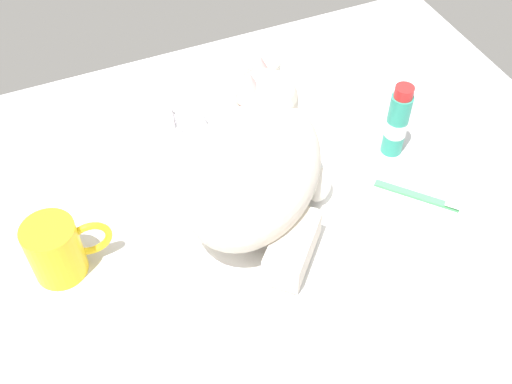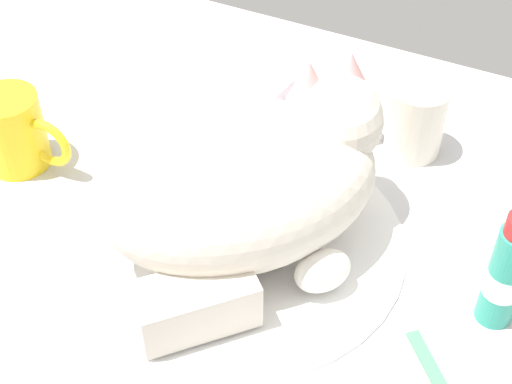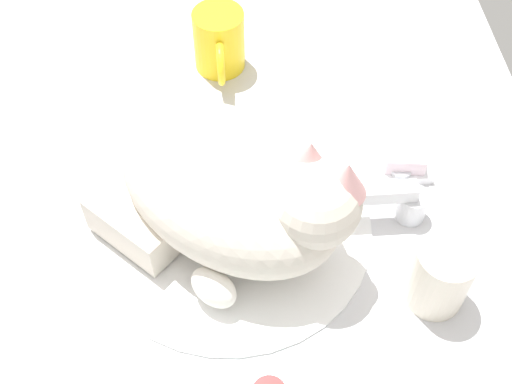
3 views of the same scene
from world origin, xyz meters
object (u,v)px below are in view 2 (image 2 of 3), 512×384
at_px(cat, 253,181).
at_px(soap_bar, 259,86).
at_px(faucet, 320,113).
at_px(coffee_mug, 16,131).
at_px(toothpaste_bottle, 506,274).
at_px(rinse_cup, 416,120).

xyz_separation_m(cat, soap_bar, (-0.10, 0.22, -0.06)).
height_order(faucet, soap_bar, faucet).
xyz_separation_m(cat, coffee_mug, (-0.29, -0.01, -0.04)).
xyz_separation_m(faucet, toothpaste_bottle, (0.25, -0.18, 0.03)).
distance_m(faucet, rinse_cup, 0.11).
bearing_deg(faucet, cat, -87.40).
bearing_deg(coffee_mug, faucet, 35.61).
relative_size(coffee_mug, toothpaste_bottle, 0.88).
xyz_separation_m(coffee_mug, toothpaste_bottle, (0.53, 0.02, 0.02)).
xyz_separation_m(rinse_cup, toothpaste_bottle, (0.14, -0.20, 0.02)).
bearing_deg(soap_bar, rinse_cup, -1.72).
relative_size(faucet, cat, 0.44).
height_order(soap_bar, toothpaste_bottle, toothpaste_bottle).
xyz_separation_m(faucet, rinse_cup, (0.11, 0.01, 0.02)).
height_order(cat, rinse_cup, cat).
distance_m(coffee_mug, toothpaste_bottle, 0.53).
xyz_separation_m(rinse_cup, soap_bar, (-0.20, 0.01, -0.02)).
height_order(coffee_mug, toothpaste_bottle, toothpaste_bottle).
bearing_deg(cat, soap_bar, 114.60).
bearing_deg(cat, coffee_mug, -178.82).
bearing_deg(rinse_cup, coffee_mug, -151.09).
distance_m(faucet, toothpaste_bottle, 0.31).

